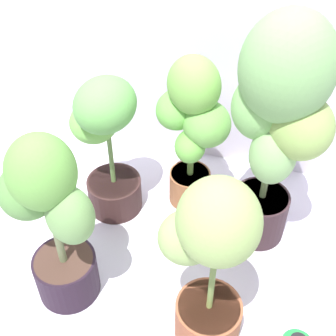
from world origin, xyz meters
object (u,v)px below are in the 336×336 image
object	(u,v)px
potted_plant_back_center	(193,124)
potted_plant_front_left	(51,217)
potted_plant_back_right	(279,117)
potted_plant_front_right	(209,260)
potted_plant_back_left	(106,140)

from	to	relation	value
potted_plant_back_center	potted_plant_front_left	world-z (taller)	potted_plant_front_left
potted_plant_back_center	potted_plant_back_right	xyz separation A→B (m)	(0.32, -0.10, 0.18)
potted_plant_back_center	potted_plant_back_right	distance (m)	0.38
potted_plant_front_right	potted_plant_back_center	xyz separation A→B (m)	(-0.21, 0.61, 0.02)
potted_plant_back_center	potted_plant_front_right	bearing A→B (deg)	-70.87
potted_plant_back_center	potted_plant_back_left	size ratio (longest dim) A/B	1.11
potted_plant_front_right	potted_plant_front_left	size ratio (longest dim) A/B	0.98
potted_plant_front_right	potted_plant_front_left	bearing A→B (deg)	177.81
potted_plant_front_right	potted_plant_back_right	size ratio (longest dim) A/B	0.74
potted_plant_back_right	potted_plant_back_left	bearing A→B (deg)	-177.92
potted_plant_front_left	potted_plant_back_right	size ratio (longest dim) A/B	0.75
potted_plant_back_right	potted_plant_back_left	distance (m)	0.69
potted_plant_front_left	potted_plant_back_right	world-z (taller)	potted_plant_back_right
potted_plant_back_center	potted_plant_back_left	xyz separation A→B (m)	(-0.32, -0.13, -0.06)
potted_plant_back_left	potted_plant_back_right	bearing A→B (deg)	2.08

